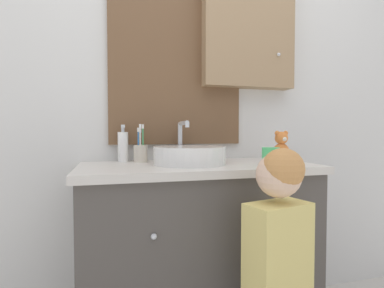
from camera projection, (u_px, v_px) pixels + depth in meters
wall_back at (188, 88)px, 1.73m from camera, size 3.20×0.18×2.50m
vanity_counter at (198, 252)px, 1.47m from camera, size 1.12×0.55×0.88m
sink_basin at (189, 155)px, 1.45m from camera, size 0.35×0.40×0.21m
toothbrush_holder at (141, 152)px, 1.55m from camera, size 0.07×0.07×0.20m
soap_dispenser at (123, 146)px, 1.57m from camera, size 0.05×0.05×0.19m
child_figure at (277, 263)px, 1.09m from camera, size 0.26×0.49×0.98m
teddy_bear at (281, 147)px, 1.56m from camera, size 0.09×0.08×0.16m
drinking_cup at (271, 157)px, 1.33m from camera, size 0.08×0.08×0.09m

